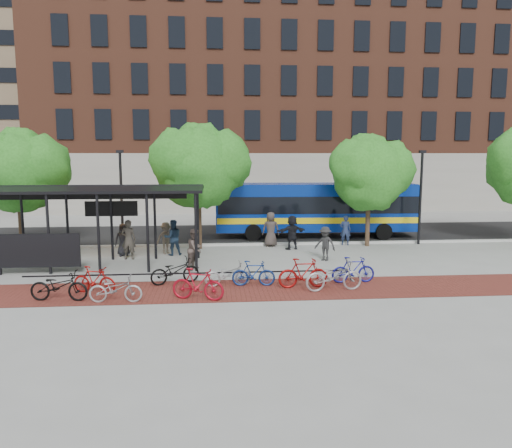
{
  "coord_description": "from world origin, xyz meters",
  "views": [
    {
      "loc": [
        -2.25,
        -22.63,
        4.9
      ],
      "look_at": [
        -0.23,
        0.91,
        1.6
      ],
      "focal_mm": 35.0,
      "sensor_mm": 36.0,
      "label": 1
    }
  ],
  "objects": [
    {
      "name": "bike_7",
      "position": [
        -0.79,
        -4.47,
        0.49
      ],
      "size": [
        1.65,
        0.58,
        0.97
      ],
      "primitive_type": "imported",
      "rotation": [
        0.0,
        0.0,
        1.49
      ],
      "color": "navy",
      "rests_on": "ground"
    },
    {
      "name": "bus_shelter",
      "position": [
        -8.13,
        -0.48,
        3.0
      ],
      "size": [
        10.6,
        3.07,
        3.6
      ],
      "color": "black",
      "rests_on": "ground"
    },
    {
      "name": "pedestrian_7",
      "position": [
        4.88,
        3.65,
        0.82
      ],
      "size": [
        0.68,
        0.53,
        1.63
      ],
      "primitive_type": "imported",
      "rotation": [
        0.0,
        0.0,
        2.88
      ],
      "color": "#202B4B",
      "rests_on": "ground"
    },
    {
      "name": "bike_4",
      "position": [
        -3.75,
        -3.87,
        0.5
      ],
      "size": [
        2.03,
        1.33,
        1.01
      ],
      "primitive_type": "imported",
      "rotation": [
        0.0,
        0.0,
        1.95
      ],
      "color": "black",
      "rests_on": "ground"
    },
    {
      "name": "bus",
      "position": [
        3.83,
        6.57,
        1.83
      ],
      "size": [
        11.91,
        3.17,
        3.19
      ],
      "rotation": [
        0.0,
        0.0,
        -0.04
      ],
      "color": "navy",
      "rests_on": "ground"
    },
    {
      "name": "ground",
      "position": [
        0.0,
        0.0,
        0.0
      ],
      "size": [
        160.0,
        160.0,
        0.0
      ],
      "primitive_type": "plane",
      "color": "#9E9E99",
      "rests_on": "ground"
    },
    {
      "name": "lamp_post_left",
      "position": [
        -7.0,
        3.6,
        2.75
      ],
      "size": [
        0.35,
        0.2,
        5.12
      ],
      "color": "black",
      "rests_on": "ground"
    },
    {
      "name": "pedestrian_2",
      "position": [
        -4.25,
        1.66,
        0.87
      ],
      "size": [
        0.98,
        0.84,
        1.75
      ],
      "primitive_type": "imported",
      "rotation": [
        0.0,
        0.0,
        3.37
      ],
      "color": "#20344B",
      "rests_on": "ground"
    },
    {
      "name": "tree_c",
      "position": [
        6.09,
        3.35,
        4.05
      ],
      "size": [
        4.66,
        3.8,
        5.92
      ],
      "color": "#382619",
      "rests_on": "ground"
    },
    {
      "name": "bike_1",
      "position": [
        -6.5,
        -4.98,
        0.49
      ],
      "size": [
        1.7,
        0.94,
        0.98
      ],
      "primitive_type": "imported",
      "rotation": [
        0.0,
        0.0,
        1.26
      ],
      "color": "maroon",
      "rests_on": "ground"
    },
    {
      "name": "pedestrian_0",
      "position": [
        -6.65,
        1.71,
        0.8
      ],
      "size": [
        0.85,
        0.62,
        1.59
      ],
      "primitive_type": "imported",
      "rotation": [
        0.0,
        0.0,
        0.16
      ],
      "color": "black",
      "rests_on": "ground"
    },
    {
      "name": "pedestrian_6",
      "position": [
        0.79,
        3.61,
        0.93
      ],
      "size": [
        0.96,
        0.67,
        1.87
      ],
      "primitive_type": "imported",
      "rotation": [
        0.0,
        0.0,
        3.05
      ],
      "color": "#3C3330",
      "rests_on": "ground"
    },
    {
      "name": "lamp_post_right",
      "position": [
        9.0,
        3.6,
        2.75
      ],
      "size": [
        0.35,
        0.2,
        5.12
      ],
      "color": "black",
      "rests_on": "ground"
    },
    {
      "name": "tree_a",
      "position": [
        -11.91,
        3.35,
        4.24
      ],
      "size": [
        4.9,
        4.0,
        6.18
      ],
      "color": "#382619",
      "rests_on": "ground"
    },
    {
      "name": "bike_0",
      "position": [
        -7.47,
        -5.82,
        0.51
      ],
      "size": [
        2.01,
        0.89,
        1.02
      ],
      "primitive_type": "imported",
      "rotation": [
        0.0,
        0.0,
        1.46
      ],
      "color": "black",
      "rests_on": "ground"
    },
    {
      "name": "pedestrian_3",
      "position": [
        -4.63,
        2.07,
        0.79
      ],
      "size": [
        1.17,
        1.0,
        1.58
      ],
      "primitive_type": "imported",
      "rotation": [
        0.0,
        0.0,
        0.49
      ],
      "color": "brown",
      "rests_on": "ground"
    },
    {
      "name": "pedestrian_1",
      "position": [
        -6.25,
        0.86,
        0.94
      ],
      "size": [
        0.74,
        0.53,
        1.88
      ],
      "primitive_type": "imported",
      "rotation": [
        0.0,
        0.0,
        3.01
      ],
      "color": "#423C35",
      "rests_on": "ground"
    },
    {
      "name": "bike_2",
      "position": [
        -5.53,
        -6.17,
        0.46
      ],
      "size": [
        1.8,
        0.71,
        0.93
      ],
      "primitive_type": "imported",
      "rotation": [
        0.0,
        0.0,
        1.52
      ],
      "color": "gray",
      "rests_on": "ground"
    },
    {
      "name": "bike_5",
      "position": [
        -2.81,
        -6.12,
        0.55
      ],
      "size": [
        1.91,
        1.04,
        1.1
      ],
      "primitive_type": "imported",
      "rotation": [
        0.0,
        0.0,
        1.27
      ],
      "color": "maroon",
      "rests_on": "ground"
    },
    {
      "name": "building_brick",
      "position": [
        10.0,
        26.0,
        10.0
      ],
      "size": [
        55.0,
        14.0,
        20.0
      ],
      "primitive_type": "cube",
      "color": "brown",
      "rests_on": "ground"
    },
    {
      "name": "bike_11",
      "position": [
        3.07,
        -4.32,
        0.51
      ],
      "size": [
        1.72,
        0.57,
        1.02
      ],
      "primitive_type": "imported",
      "rotation": [
        0.0,
        0.0,
        1.62
      ],
      "color": "navy",
      "rests_on": "ground"
    },
    {
      "name": "building_tower",
      "position": [
        -16.0,
        40.0,
        15.0
      ],
      "size": [
        22.0,
        22.0,
        30.0
      ],
      "primitive_type": "cube",
      "color": "#7A664C",
      "rests_on": "ground"
    },
    {
      "name": "tree_b",
      "position": [
        -2.9,
        3.35,
        4.46
      ],
      "size": [
        5.15,
        4.2,
        6.47
      ],
      "color": "#382619",
      "rests_on": "ground"
    },
    {
      "name": "pedestrian_8",
      "position": [
        -3.06,
        -1.5,
        0.88
      ],
      "size": [
        0.97,
        1.06,
        1.77
      ],
      "primitive_type": "imported",
      "rotation": [
        0.0,
        0.0,
        1.13
      ],
      "color": "#4F413B",
      "rests_on": "ground"
    },
    {
      "name": "asphalt_street",
      "position": [
        0.0,
        8.0,
        0.01
      ],
      "size": [
        160.0,
        8.0,
        0.01
      ],
      "primitive_type": "cube",
      "color": "black",
      "rests_on": "ground"
    },
    {
      "name": "pedestrian_9",
      "position": [
        2.88,
        -0.24,
        0.8
      ],
      "size": [
        1.18,
        1.1,
        1.6
      ],
      "primitive_type": "imported",
      "rotation": [
        0.0,
        0.0,
        5.62
      ],
      "color": "#252525",
      "rests_on": "ground"
    },
    {
      "name": "bike_9",
      "position": [
        1.02,
        -4.89,
        0.56
      ],
      "size": [
        1.88,
        0.58,
        1.12
      ],
      "primitive_type": "imported",
      "rotation": [
        0.0,
        0.0,
        1.6
      ],
      "color": "maroon",
      "rests_on": "ground"
    },
    {
      "name": "bike_6",
      "position": [
        -1.74,
        -4.37,
        0.46
      ],
      "size": [
        1.82,
        0.87,
        0.92
      ],
      "primitive_type": "imported",
      "rotation": [
        0.0,
        0.0,
        1.72
      ],
      "color": "#99999B",
      "rests_on": "ground"
    },
    {
      "name": "brick_strip",
      "position": [
        -2.0,
        -5.0,
        0.0
      ],
      "size": [
        24.0,
        3.0,
        0.01
      ],
      "primitive_type": "cube",
      "color": "maroon",
      "rests_on": "ground"
    },
    {
      "name": "curb",
      "position": [
        0.0,
        4.0,
        0.06
      ],
      "size": [
        160.0,
        0.25,
        0.12
      ],
      "primitive_type": "cube",
      "color": "#B7B7B2",
      "rests_on": "ground"
    },
    {
      "name": "bike_rack_rail",
      "position": [
        -3.3,
        -4.1,
        0.0
      ],
      "size": [
        12.0,
        0.05,
        0.95
      ],
      "primitive_type": "cube",
      "color": "black",
      "rests_on": "ground"
    },
    {
      "name": "bike_10",
      "position": [
        2.05,
        -5.38,
        0.55
      ],
      "size": [
        2.18,
        0.96,
        1.11
      ],
      "primitive_type": "imported",
      "rotation": [
        0.0,
        0.0,
        1.68
      ],
      "color": "#98979A",
      "rests_on": "ground"
    },
    {
      "name": "pedestrian_5",
      "position": [
        1.79,
        2.66,
        0.89
      ],
      "size": [
        1.73,
        0.98,
        1.78
      ],
      "primitive_type": "imported",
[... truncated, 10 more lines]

